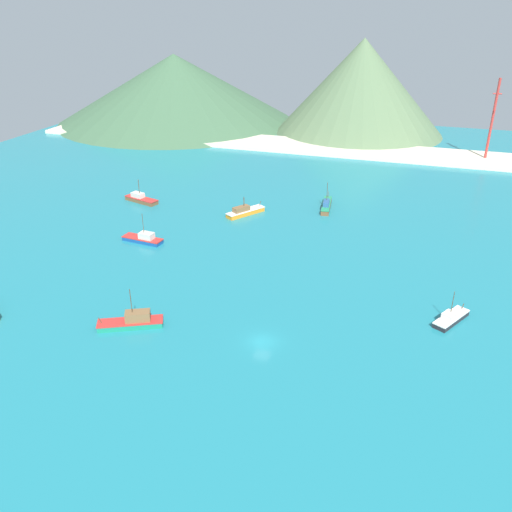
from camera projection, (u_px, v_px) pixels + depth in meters
ground at (307, 261)px, 106.83m from camera, size 260.00×280.00×0.50m
fishing_boat_1 at (451, 318)px, 85.84m from camera, size 5.89×8.05×5.77m
fishing_boat_2 at (326, 205)px, 132.40m from camera, size 3.22×11.06×6.98m
fishing_boat_3 at (245, 211)px, 128.69m from camera, size 7.72×10.02×4.59m
fishing_boat_5 at (133, 321)px, 84.52m from camera, size 10.49×6.94×6.86m
fishing_boat_6 at (141, 199)px, 136.99m from camera, size 10.06×5.25×5.96m
fishing_boat_7 at (144, 239)px, 114.25m from camera, size 9.38×3.60×6.61m
beach_strip at (365, 151)px, 181.56m from camera, size 247.00×19.68×1.20m
hill_west at (175, 88)px, 223.70m from camera, size 100.27×100.27×27.38m
hill_central at (361, 87)px, 201.40m from camera, size 64.69×64.69×34.99m
radio_tower at (492, 120)px, 166.15m from camera, size 2.60×2.08×25.98m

